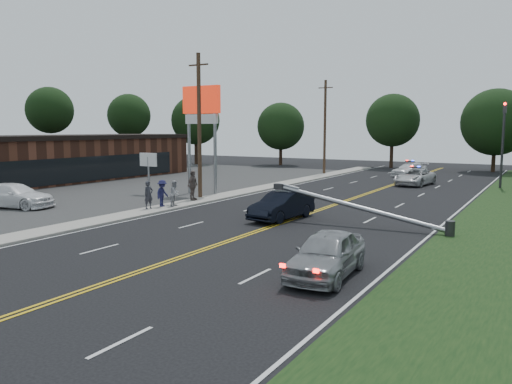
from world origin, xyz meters
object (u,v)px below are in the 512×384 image
Objects in this scene: traffic_signal at (503,137)px; bystander_b at (175,193)px; waiting_sedan at (327,254)px; bystander_c at (162,193)px; utility_pole_mid at (199,126)px; utility_pole_far at (325,127)px; fallen_streetlight at (367,209)px; parked_car at (14,196)px; bystander_d at (193,185)px; crashed_sedan at (282,206)px; bystander_a at (149,195)px; emergency_a at (415,177)px; small_sign at (148,163)px; emergency_b at (410,170)px; pylon_sign at (201,114)px.

bystander_b is (-16.33, -22.09, -3.29)m from traffic_signal.
bystander_c is (-14.29, 8.10, 0.18)m from waiting_sedan.
utility_pole_mid is 1.00× the size of utility_pole_far.
fallen_streetlight reaches higher than parked_car.
bystander_c is 0.82× the size of bystander_d.
bystander_a reaches higher than crashed_sedan.
emergency_a is at bearing 96.97° from fallen_streetlight.
small_sign is 0.44× the size of traffic_signal.
emergency_b is at bearing 99.81° from fallen_streetlight.
utility_pole_mid is at bearing -54.94° from parked_car.
utility_pole_mid is 1.99× the size of emergency_a.
bystander_c is at bearing -73.88° from pylon_sign.
emergency_b is at bearing 61.62° from small_sign.
small_sign is 0.62× the size of emergency_a.
bystander_b is at bearing -179.54° from fallen_streetlight.
bystander_c is at bearing -126.72° from traffic_signal.
utility_pole_mid is 10.59m from crashed_sedan.
utility_pole_far is (-17.50, 4.00, 0.88)m from traffic_signal.
parked_car is 3.14× the size of bystander_c.
pylon_sign reaches higher than small_sign.
utility_pole_mid is at bearing -115.99° from emergency_a.
small_sign is at bearing 142.67° from waiting_sedan.
utility_pole_mid is 4.98× the size of bystander_d.
bystander_c is at bearing 119.10° from bystander_b.
waiting_sedan is at bearing -137.37° from bystander_b.
utility_pole_mid is at bearing 163.36° from fallen_streetlight.
small_sign is at bearing -126.13° from emergency_a.
small_sign reaches higher than waiting_sedan.
parked_car is at bearing 110.16° from bystander_c.
emergency_b is 2.93× the size of bystander_b.
small_sign reaches higher than bystander_d.
parked_car is at bearing -129.59° from utility_pole_mid.
bystander_b is at bearing 143.38° from waiting_sedan.
fallen_streetlight is 5.86× the size of bystander_b.
parked_car is at bearing 124.82° from bystander_d.
small_sign is 9.65m from parked_car.
traffic_signal is at bearing -49.43° from bystander_d.
bystander_c is (-0.55, -0.54, 0.02)m from bystander_b.
parked_car is at bearing -96.49° from emergency_b.
small_sign reaches higher than crashed_sedan.
small_sign is 22.80m from emergency_a.
waiting_sedan is at bearing -42.29° from pylon_sign.
parked_car is 2.56× the size of bystander_d.
parked_car is (-22.45, 3.63, -0.01)m from waiting_sedan.
pylon_sign is 1.80× the size of waiting_sedan.
utility_pole_far reaches higher than parked_car.
emergency_a is 1.07× the size of emergency_b.
utility_pole_far reaches higher than crashed_sedan.
bystander_d is at bearing -131.00° from traffic_signal.
crashed_sedan is 2.81× the size of bystander_b.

